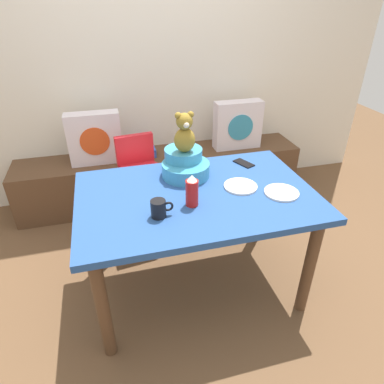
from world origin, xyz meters
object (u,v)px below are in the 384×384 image
object	(u,v)px
infant_seat_teal	(185,164)
teddy_bear	(185,133)
pillow_floral_left	(95,138)
dinner_plate_near	(281,192)
pillow_floral_right	(238,125)
dinner_plate_far	(240,186)
ketchup_bottle	(192,191)
highchair	(140,173)
cell_phone	(244,163)
dining_table	(196,208)
coffee_mug	(159,208)
book_stack	(144,152)

from	to	relation	value
infant_seat_teal	teddy_bear	world-z (taller)	teddy_bear
pillow_floral_left	dinner_plate_near	world-z (taller)	pillow_floral_left
pillow_floral_right	dinner_plate_far	bearing A→B (deg)	-111.04
pillow_floral_left	ketchup_bottle	xyz separation A→B (m)	(0.51, -1.29, 0.15)
infant_seat_teal	dinner_plate_near	world-z (taller)	infant_seat_teal
highchair	cell_phone	bearing A→B (deg)	-35.54
dining_table	dinner_plate_far	world-z (taller)	dinner_plate_far
infant_seat_teal	dinner_plate_near	bearing A→B (deg)	-37.51
infant_seat_teal	coffee_mug	bearing A→B (deg)	-120.05
book_stack	dinner_plate_near	world-z (taller)	dinner_plate_near
dining_table	highchair	bearing A→B (deg)	107.89
book_stack	highchair	size ratio (longest dim) A/B	0.25
book_stack	pillow_floral_right	bearing A→B (deg)	-1.36
cell_phone	coffee_mug	bearing A→B (deg)	-168.77
pillow_floral_right	highchair	bearing A→B (deg)	-156.84
ketchup_bottle	dinner_plate_near	bearing A→B (deg)	-1.86
ketchup_bottle	dinner_plate_far	world-z (taller)	ketchup_bottle
dinner_plate_near	ketchup_bottle	bearing A→B (deg)	178.14
pillow_floral_right	teddy_bear	size ratio (longest dim) A/B	1.76
ketchup_bottle	dinner_plate_far	distance (m)	0.36
pillow_floral_left	cell_phone	xyz separation A→B (m)	(0.98, -0.89, 0.06)
book_stack	highchair	world-z (taller)	highchair
pillow_floral_left	infant_seat_teal	size ratio (longest dim) A/B	1.33
pillow_floral_left	pillow_floral_right	world-z (taller)	same
pillow_floral_left	book_stack	xyz separation A→B (m)	(0.41, 0.02, -0.18)
infant_seat_teal	cell_phone	distance (m)	0.43
cell_phone	pillow_floral_left	bearing A→B (deg)	114.00
pillow_floral_right	book_stack	distance (m)	0.90
book_stack	dining_table	world-z (taller)	dining_table
book_stack	coffee_mug	world-z (taller)	coffee_mug
pillow_floral_left	highchair	xyz separation A→B (m)	(0.32, -0.42, -0.16)
highchair	cell_phone	distance (m)	0.84
dining_table	highchair	size ratio (longest dim) A/B	1.74
pillow_floral_right	ketchup_bottle	xyz separation A→B (m)	(-0.78, -1.29, 0.15)
pillow_floral_right	infant_seat_teal	bearing A→B (deg)	-128.10
ketchup_bottle	dinner_plate_far	bearing A→B (deg)	19.32
dining_table	coffee_mug	size ratio (longest dim) A/B	11.43
highchair	infant_seat_teal	distance (m)	0.64
infant_seat_teal	coffee_mug	world-z (taller)	infant_seat_teal
infant_seat_teal	teddy_bear	bearing A→B (deg)	-90.00
dining_table	ketchup_bottle	distance (m)	0.23
infant_seat_teal	ketchup_bottle	world-z (taller)	ketchup_bottle
dining_table	ketchup_bottle	world-z (taller)	ketchup_bottle
pillow_floral_right	dinner_plate_near	bearing A→B (deg)	-100.79
pillow_floral_right	coffee_mug	size ratio (longest dim) A/B	3.67
highchair	teddy_bear	size ratio (longest dim) A/B	3.16
highchair	coffee_mug	size ratio (longest dim) A/B	6.58
book_stack	infant_seat_teal	xyz separation A→B (m)	(0.15, -0.96, 0.31)
teddy_bear	ketchup_bottle	bearing A→B (deg)	-97.80
pillow_floral_left	dining_table	distance (m)	1.31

